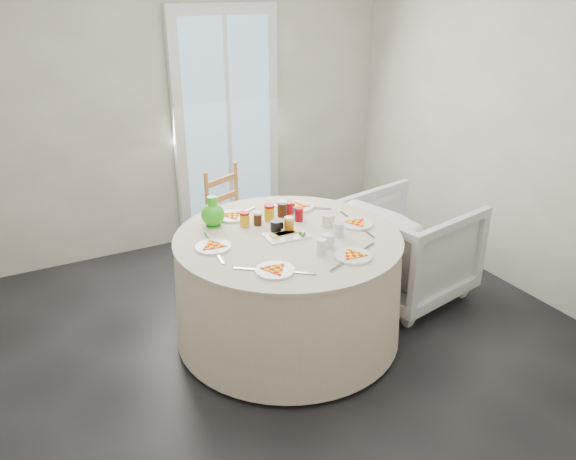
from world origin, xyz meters
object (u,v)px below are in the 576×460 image
table (288,288)px  armchair (407,248)px  wooden_chair (237,219)px  green_pitcher (213,210)px

table → armchair: armchair is taller
wooden_chair → armchair: bearing=-68.0°
armchair → green_pitcher: bearing=67.3°
table → green_pitcher: bearing=133.5°
armchair → green_pitcher: size_ratio=4.25×
armchair → table: bearing=83.4°
wooden_chair → green_pitcher: (-0.45, -0.67, 0.40)m
armchair → wooden_chair: bearing=34.7°
table → wooden_chair: size_ratio=1.70×
wooden_chair → armchair: (0.99, -0.97, -0.08)m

